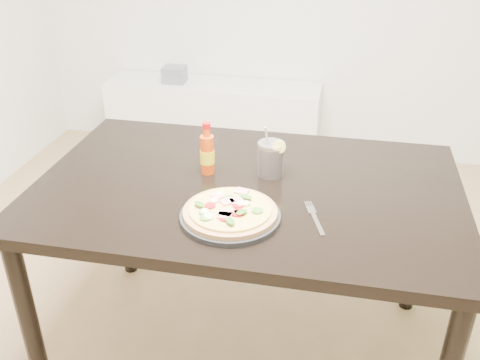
% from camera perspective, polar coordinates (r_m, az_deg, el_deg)
% --- Properties ---
extents(dining_table, '(1.40, 0.90, 0.75)m').
position_cam_1_polar(dining_table, '(1.81, 0.76, -2.76)').
color(dining_table, black).
rests_on(dining_table, ground).
extents(plate, '(0.30, 0.30, 0.02)m').
position_cam_1_polar(plate, '(1.58, -1.05, -3.91)').
color(plate, '#232325').
rests_on(plate, dining_table).
extents(pizza, '(0.28, 0.28, 0.03)m').
position_cam_1_polar(pizza, '(1.57, -1.11, -3.30)').
color(pizza, tan).
rests_on(pizza, plate).
extents(hot_sauce_bottle, '(0.06, 0.06, 0.18)m').
position_cam_1_polar(hot_sauce_bottle, '(1.81, -3.51, 2.86)').
color(hot_sauce_bottle, '#D4430C').
rests_on(hot_sauce_bottle, dining_table).
extents(cola_cup, '(0.10, 0.09, 0.18)m').
position_cam_1_polar(cola_cup, '(1.81, 3.30, 2.20)').
color(cola_cup, black).
rests_on(cola_cup, dining_table).
extents(fork, '(0.08, 0.18, 0.00)m').
position_cam_1_polar(fork, '(1.61, 7.93, -3.91)').
color(fork, silver).
rests_on(fork, dining_table).
extents(media_console, '(1.40, 0.34, 0.50)m').
position_cam_1_polar(media_console, '(3.62, -2.83, 6.47)').
color(media_console, white).
rests_on(media_console, ground).
extents(cd_stack, '(0.14, 0.12, 0.10)m').
position_cam_1_polar(cd_stack, '(3.57, -6.99, 11.12)').
color(cd_stack, slate).
rests_on(cd_stack, media_console).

